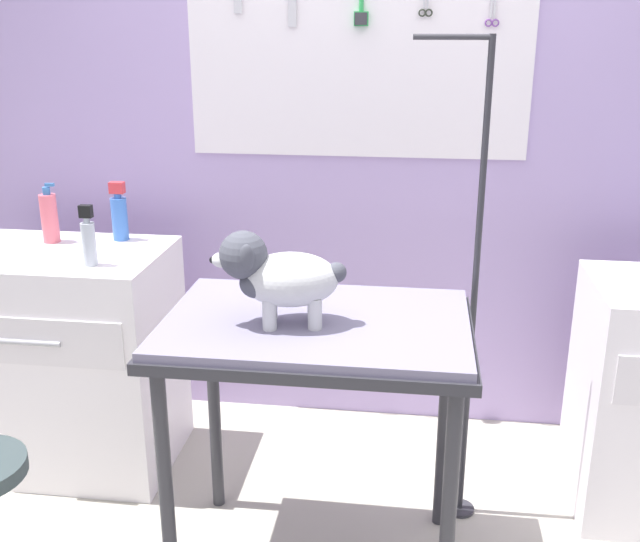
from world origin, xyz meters
The scene contains 8 objects.
rear_wall_panel centered at (0.00, 1.28, 1.16)m, with size 4.00×0.11×2.30m.
grooming_table centered at (-0.08, 0.21, 0.79)m, with size 0.95×0.65×0.89m.
grooming_arm centered at (0.40, 0.55, 0.80)m, with size 0.29×0.11×1.71m.
dog centered at (-0.19, 0.16, 1.04)m, with size 0.39×0.22×0.29m.
counter_left centered at (-1.16, 0.71, 0.45)m, with size 0.80×0.58×0.90m.
spray_bottle_tall centered at (-0.98, 0.91, 1.01)m, with size 0.06×0.06×0.24m.
conditioner_bottle centered at (-1.24, 0.84, 1.01)m, with size 0.07×0.07×0.24m.
detangler_spray centered at (-0.96, 0.57, 1.00)m, with size 0.05×0.05×0.22m.
Camera 1 is at (0.21, -1.85, 1.74)m, focal length 41.66 mm.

